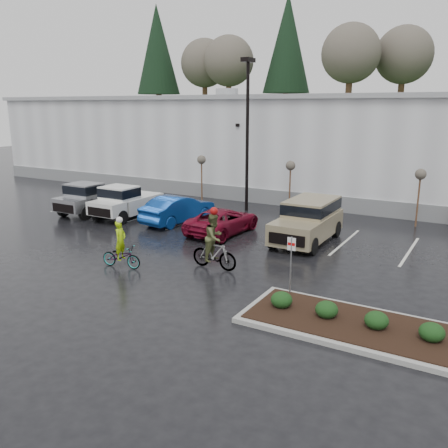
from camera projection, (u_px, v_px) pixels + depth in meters
The scene contains 21 objects.
ground at pixel (195, 280), 18.16m from camera, with size 120.00×120.00×0.00m, color black.
warehouse at pixel (355, 144), 35.74m from camera, with size 60.50×15.50×7.20m.
wooded_ridge at pixel (407, 136), 55.22m from camera, with size 80.00×25.00×6.00m, color #1B3918.
lamppost at pixel (247, 119), 28.79m from camera, with size 0.50×1.00×9.22m.
sapling_west at pixel (202, 162), 32.29m from camera, with size 0.60×0.60×3.20m.
sapling_mid at pixel (290, 168), 29.14m from camera, with size 0.60×0.60×3.20m.
sapling_east at pixel (420, 177), 25.50m from camera, with size 0.60×0.60×3.20m.
curb_island at pixel (376, 331), 13.91m from camera, with size 8.00×3.00×0.15m, color gray.
mulch_bed at pixel (376, 328), 13.88m from camera, with size 7.60×2.60×0.04m, color black.
shrub_a at pixel (282, 300), 15.28m from camera, with size 0.70×0.70×0.52m, color black.
shrub_b at pixel (327, 310), 14.55m from camera, with size 0.70×0.70×0.52m, color black.
shrub_c at pixel (376, 320), 13.82m from camera, with size 0.70×0.70×0.52m, color black.
shrub_d at pixel (432, 332), 13.10m from camera, with size 0.70×0.70×0.52m, color black.
fire_lane_sign at pixel (291, 259), 16.14m from camera, with size 0.30×0.05×2.20m.
pickup_silver at pixel (96, 197), 29.35m from camera, with size 2.10×5.20×1.96m, color #94959B, non-canonical shape.
pickup_white at pixel (130, 200), 28.34m from camera, with size 2.10×5.20×1.96m, color silver, non-canonical shape.
car_blue at pixel (178, 209), 26.86m from camera, with size 1.66×4.76×1.57m, color navy.
car_red at pixel (223, 221), 24.67m from camera, with size 2.19×4.76×1.32m, color maroon.
suv_tan at pixel (307, 222), 22.93m from camera, with size 2.20×5.10×2.06m, color gray, non-canonical shape.
cyclist_hivis at pixel (121, 252), 19.43m from camera, with size 1.84×0.87×2.14m.
cyclist_olive at pixel (214, 247), 19.22m from camera, with size 1.99×0.95×2.58m.
Camera 1 is at (9.50, -14.24, 6.52)m, focal length 38.00 mm.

